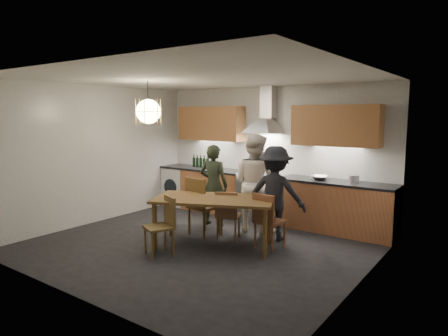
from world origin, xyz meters
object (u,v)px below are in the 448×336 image
Objects in this scene: chair_back_left at (200,203)px; person_mid at (254,183)px; person_right at (275,193)px; dining_table at (214,204)px; mixing_bowl at (320,178)px; stock_pot at (354,179)px; wine_bottles at (201,161)px; chair_front at (164,221)px; person_left at (214,185)px.

person_mid is (0.58, 0.79, 0.29)m from chair_back_left.
person_right is at bearing 159.46° from person_mid.
dining_table is 2.10m from mixing_bowl.
stock_pot is 0.38× the size of wine_bottles.
chair_back_left is 1.16× the size of chair_front.
person_right is (0.60, 0.87, 0.09)m from dining_table.
mixing_bowl is at bearing -137.76° from person_mid.
person_right is at bearing 163.47° from person_left.
chair_front is (-0.39, -0.71, -0.19)m from dining_table.
chair_front is 0.55× the size of person_right.
person_right is 1.43m from stock_pot.
chair_back_left is 0.65× the size of person_right.
person_mid reaches higher than chair_front.
chair_front is 5.02× the size of stock_pot.
person_left is (-0.22, 0.66, 0.18)m from chair_back_left.
chair_front is 0.57× the size of person_left.
person_left is 1.93m from mixing_bowl.
person_left reaches higher than chair_front.
mixing_bowl is (0.91, 0.74, 0.08)m from person_mid.
person_mid reaches higher than wine_bottles.
person_right is 9.05× the size of stock_pot.
person_left is at bearing 126.74° from chair_front.
wine_bottles is (-1.86, 0.81, 0.17)m from person_mid.
person_left is at bearing -63.87° from chair_back_left.
person_mid reaches higher than person_right.
mixing_bowl is at bearing -126.13° from chair_back_left.
person_right is (1.34, -0.11, 0.02)m from person_left.
mixing_bowl is (1.71, 0.87, 0.18)m from person_left.
stock_pot is at bearing -146.35° from person_right.
stock_pot is (2.29, 0.95, 0.20)m from person_left.
person_mid is at bearing -151.17° from stock_pot.
person_mid is at bearing 177.13° from person_left.
mixing_bowl is 0.59m from stock_pot.
chair_back_left is at bearing 122.42° from chair_front.
wine_bottles is at bearing -43.35° from chair_back_left.
mixing_bowl is at bearing -1.28° from wine_bottles.
stock_pot reaches higher than mixing_bowl.
person_right is 2.63m from wine_bottles.
mixing_bowl is (1.49, 1.54, 0.37)m from chair_back_left.
person_right is (0.54, -0.24, -0.09)m from person_mid.
mixing_bowl is 0.70× the size of wine_bottles.
stock_pot is (1.49, 0.82, 0.10)m from person_mid.
person_left is at bearing -19.06° from person_right.
chair_back_left is 1.27m from person_right.
person_mid is 1.18m from mixing_bowl.
chair_back_left is at bearing 56.52° from person_mid.
chair_back_left is 1.03m from chair_front.
person_left is (-0.74, 0.98, 0.07)m from dining_table.
stock_pot is 3.35m from wine_bottles.
stock_pot reaches higher than chair_back_left.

